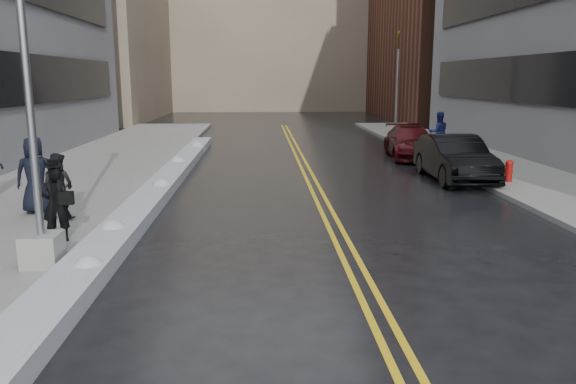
{
  "coord_description": "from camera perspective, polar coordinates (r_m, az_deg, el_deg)",
  "views": [
    {
      "loc": [
        0.73,
        -8.1,
        3.55
      ],
      "look_at": [
        1.27,
        2.94,
        1.3
      ],
      "focal_mm": 35.0,
      "sensor_mm": 36.0,
      "label": 1
    }
  ],
  "objects": [
    {
      "name": "ground",
      "position": [
        8.87,
        -7.45,
        -12.18
      ],
      "size": [
        160.0,
        160.0,
        0.0
      ],
      "primitive_type": "plane",
      "color": "black",
      "rests_on": "ground"
    },
    {
      "name": "sidewalk_west",
      "position": [
        19.53,
        -22.11,
        0.41
      ],
      "size": [
        5.5,
        50.0,
        0.15
      ],
      "primitive_type": "cube",
      "color": "gray",
      "rests_on": "ground"
    },
    {
      "name": "sidewalk_east",
      "position": [
        20.63,
        23.97,
        0.81
      ],
      "size": [
        4.0,
        50.0,
        0.15
      ],
      "primitive_type": "cube",
      "color": "gray",
      "rests_on": "ground"
    },
    {
      "name": "lane_line_left",
      "position": [
        18.51,
        2.28,
        0.46
      ],
      "size": [
        0.12,
        50.0,
        0.01
      ],
      "primitive_type": "cube",
      "color": "gold",
      "rests_on": "ground"
    },
    {
      "name": "lane_line_right",
      "position": [
        18.54,
        3.21,
        0.47
      ],
      "size": [
        0.12,
        50.0,
        0.01
      ],
      "primitive_type": "cube",
      "color": "gold",
      "rests_on": "ground"
    },
    {
      "name": "snow_ridge",
      "position": [
        16.75,
        -13.67,
        -0.46
      ],
      "size": [
        0.9,
        30.0,
        0.34
      ],
      "primitive_type": "cube",
      "color": "silver",
      "rests_on": "ground"
    },
    {
      "name": "building_west_far",
      "position": [
        54.84,
        -20.88,
        16.49
      ],
      "size": [
        14.0,
        22.0,
        18.0
      ],
      "primitive_type": "cube",
      "color": "gray",
      "rests_on": "ground"
    },
    {
      "name": "building_far",
      "position": [
        68.51,
        -1.79,
        17.75
      ],
      "size": [
        36.0,
        16.0,
        22.0
      ],
      "primitive_type": "cube",
      "color": "gray",
      "rests_on": "ground"
    },
    {
      "name": "lamppost",
      "position": [
        10.92,
        -24.54,
        5.14
      ],
      "size": [
        0.65,
        0.65,
        7.62
      ],
      "color": "gray",
      "rests_on": "sidewalk_west"
    },
    {
      "name": "fire_hydrant",
      "position": [
        20.12,
        21.53,
        2.13
      ],
      "size": [
        0.26,
        0.26,
        0.73
      ],
      "color": "maroon",
      "rests_on": "sidewalk_east"
    },
    {
      "name": "traffic_signal",
      "position": [
        33.02,
        11.03,
        11.05
      ],
      "size": [
        0.16,
        0.2,
        6.0
      ],
      "color": "gray",
      "rests_on": "sidewalk_east"
    },
    {
      "name": "pedestrian_fedora",
      "position": [
        12.71,
        -22.51,
        -1.18
      ],
      "size": [
        0.68,
        0.57,
        1.6
      ],
      "primitive_type": "imported",
      "rotation": [
        0.0,
        0.0,
        3.52
      ],
      "color": "black",
      "rests_on": "sidewalk_west"
    },
    {
      "name": "pedestrian_b",
      "position": [
        14.76,
        -22.3,
        0.56
      ],
      "size": [
        0.96,
        0.86,
        1.63
      ],
      "primitive_type": "imported",
      "rotation": [
        0.0,
        0.0,
        2.77
      ],
      "color": "black",
      "rests_on": "sidewalk_west"
    },
    {
      "name": "pedestrian_c",
      "position": [
        15.62,
        -24.28,
        1.58
      ],
      "size": [
        1.07,
        0.81,
        1.96
      ],
      "primitive_type": "imported",
      "rotation": [
        0.0,
        0.0,
        3.35
      ],
      "color": "black",
      "rests_on": "sidewalk_west"
    },
    {
      "name": "pedestrian_east",
      "position": [
        26.75,
        15.04,
        5.86
      ],
      "size": [
        0.93,
        0.72,
        1.89
      ],
      "primitive_type": "imported",
      "rotation": [
        0.0,
        0.0,
        3.13
      ],
      "color": "navy",
      "rests_on": "sidewalk_east"
    },
    {
      "name": "car_black",
      "position": [
        20.52,
        16.54,
        3.32
      ],
      "size": [
        1.71,
        4.85,
        1.6
      ],
      "primitive_type": "imported",
      "rotation": [
        0.0,
        0.0,
        -0.0
      ],
      "color": "black",
      "rests_on": "ground"
    },
    {
      "name": "car_maroon",
      "position": [
        26.02,
        12.36,
        4.98
      ],
      "size": [
        2.41,
        5.04,
        1.42
      ],
      "primitive_type": "imported",
      "rotation": [
        0.0,
        0.0,
        -0.09
      ],
      "color": "#38080D",
      "rests_on": "ground"
    }
  ]
}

